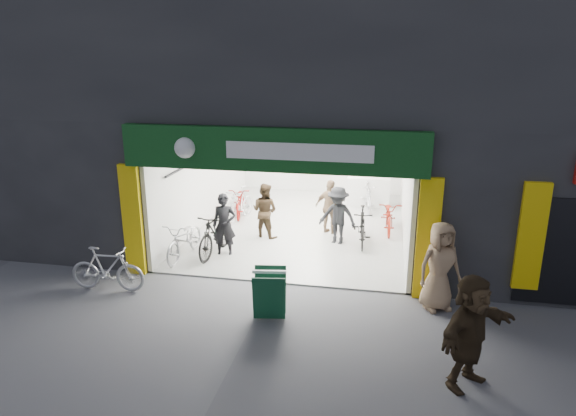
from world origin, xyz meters
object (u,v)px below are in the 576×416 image
(bike_left_front, at_px, (185,239))
(sandwich_board, at_px, (270,293))
(bike_right_front, at_px, (362,226))
(pedestrian_near, at_px, (440,266))
(parked_bike, at_px, (107,269))

(bike_left_front, xyz_separation_m, sandwich_board, (2.77, -2.57, 0.04))
(bike_right_front, bearing_deg, sandwich_board, -113.53)
(bike_right_front, xyz_separation_m, pedestrian_near, (1.69, -3.33, 0.40))
(sandwich_board, bearing_deg, bike_left_front, 128.41)
(sandwich_board, bearing_deg, pedestrian_near, 8.91)
(bike_left_front, distance_m, pedestrian_near, 6.20)
(bike_right_front, distance_m, parked_bike, 6.50)
(parked_bike, distance_m, pedestrian_near, 6.94)
(bike_left_front, height_order, parked_bike, parked_bike)
(parked_bike, distance_m, sandwich_board, 3.73)
(parked_bike, bearing_deg, sandwich_board, -100.44)
(bike_left_front, relative_size, bike_right_front, 1.10)
(bike_left_front, bearing_deg, pedestrian_near, -10.82)
(parked_bike, xyz_separation_m, sandwich_board, (3.70, -0.49, 0.03))
(bike_right_front, xyz_separation_m, sandwich_board, (-1.53, -4.35, 0.02))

